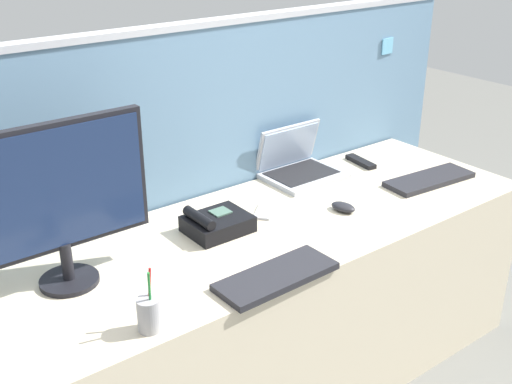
% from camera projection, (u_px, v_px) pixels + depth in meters
% --- Properties ---
extents(ground_plane, '(10.00, 10.00, 0.00)m').
position_uv_depth(ground_plane, '(263.00, 382.00, 2.61)').
color(ground_plane, slate).
extents(desk, '(2.20, 0.73, 0.71)m').
position_uv_depth(desk, '(264.00, 309.00, 2.47)').
color(desk, beige).
rests_on(desk, ground_plane).
extents(cubicle_divider, '(2.66, 0.08, 1.39)m').
position_uv_depth(cubicle_divider, '(203.00, 194.00, 2.62)').
color(cubicle_divider, '#6084A3').
rests_on(cubicle_divider, ground_plane).
extents(desktop_monitor, '(0.57, 0.18, 0.51)m').
position_uv_depth(desktop_monitor, '(57.00, 195.00, 1.86)').
color(desktop_monitor, black).
rests_on(desktop_monitor, desk).
extents(laptop, '(0.32, 0.27, 0.21)m').
position_uv_depth(laptop, '(297.00, 165.00, 2.74)').
color(laptop, '#B2B5BC').
rests_on(laptop, desk).
extents(desk_phone, '(0.22, 0.18, 0.09)m').
position_uv_depth(desk_phone, '(216.00, 223.00, 2.27)').
color(desk_phone, black).
rests_on(desk_phone, desk).
extents(keyboard_main, '(0.42, 0.18, 0.02)m').
position_uv_depth(keyboard_main, '(429.00, 179.00, 2.69)').
color(keyboard_main, '#232328').
rests_on(keyboard_main, desk).
extents(keyboard_spare, '(0.40, 0.16, 0.02)m').
position_uv_depth(keyboard_spare, '(276.00, 276.00, 1.99)').
color(keyboard_spare, '#232328').
rests_on(keyboard_spare, desk).
extents(computer_mouse_right_hand, '(0.08, 0.11, 0.03)m').
position_uv_depth(computer_mouse_right_hand, '(343.00, 207.00, 2.43)').
color(computer_mouse_right_hand, '#232328').
rests_on(computer_mouse_right_hand, desk).
extents(pen_cup, '(0.07, 0.07, 0.19)m').
position_uv_depth(pen_cup, '(149.00, 314.00, 1.74)').
color(pen_cup, '#99999E').
rests_on(pen_cup, desk).
extents(cell_phone_silver_slab, '(0.14, 0.13, 0.01)m').
position_uv_depth(cell_phone_silver_slab, '(264.00, 211.00, 2.43)').
color(cell_phone_silver_slab, '#B7BAC1').
rests_on(cell_phone_silver_slab, desk).
extents(tv_remote, '(0.07, 0.17, 0.02)m').
position_uv_depth(tv_remote, '(361.00, 162.00, 2.88)').
color(tv_remote, black).
rests_on(tv_remote, desk).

